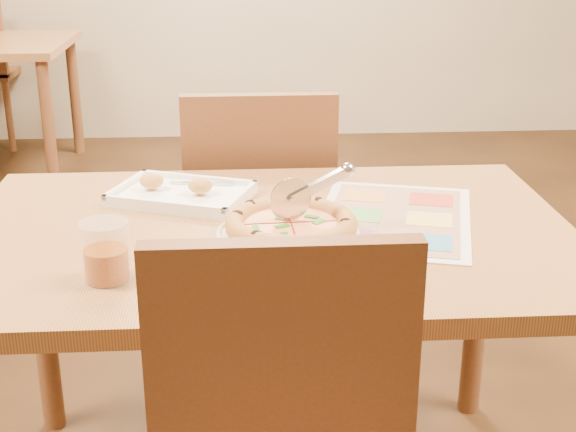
{
  "coord_description": "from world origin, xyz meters",
  "views": [
    {
      "loc": [
        -0.06,
        -1.58,
        1.34
      ],
      "look_at": [
        0.04,
        -0.06,
        0.77
      ],
      "focal_mm": 50.0,
      "sensor_mm": 36.0,
      "label": 1
    }
  ],
  "objects": [
    {
      "name": "dining_table",
      "position": [
        0.0,
        0.0,
        0.63
      ],
      "size": [
        1.3,
        0.85,
        0.72
      ],
      "color": "#9F6A3F",
      "rests_on": "ground"
    },
    {
      "name": "chair_far",
      "position": [
        -0.0,
        0.6,
        0.57
      ],
      "size": [
        0.42,
        0.42,
        0.47
      ],
      "rotation": [
        0.0,
        0.0,
        3.14
      ],
      "color": "brown",
      "rests_on": "ground"
    },
    {
      "name": "plate",
      "position": [
        0.04,
        -0.06,
        0.73
      ],
      "size": [
        0.32,
        0.32,
        0.02
      ],
      "primitive_type": "cylinder",
      "rotation": [
        0.0,
        0.0,
        0.11
      ],
      "color": "white",
      "rests_on": "dining_table"
    },
    {
      "name": "pizza",
      "position": [
        0.04,
        -0.05,
        0.75
      ],
      "size": [
        0.27,
        0.27,
        0.04
      ],
      "rotation": [
        0.0,
        0.0,
        0.05
      ],
      "color": "#C08441",
      "rests_on": "plate"
    },
    {
      "name": "pizza_cutter",
      "position": [
        0.08,
        -0.03,
        0.81
      ],
      "size": [
        0.17,
        0.07,
        0.1
      ],
      "rotation": [
        0.0,
        0.0,
        0.33
      ],
      "color": "silver",
      "rests_on": "pizza"
    },
    {
      "name": "appetizer_tray",
      "position": [
        -0.19,
        0.2,
        0.73
      ],
      "size": [
        0.36,
        0.3,
        0.06
      ],
      "rotation": [
        0.0,
        0.0,
        -0.36
      ],
      "color": "white",
      "rests_on": "dining_table"
    },
    {
      "name": "glass_tumbler",
      "position": [
        -0.3,
        -0.24,
        0.77
      ],
      "size": [
        0.09,
        0.09,
        0.11
      ],
      "rotation": [
        0.0,
        0.0,
        -0.14
      ],
      "color": "#8A3E0A",
      "rests_on": "dining_table"
    },
    {
      "name": "menu",
      "position": [
        0.28,
        0.04,
        0.72
      ],
      "size": [
        0.43,
        0.53,
        0.0
      ],
      "primitive_type": "cube",
      "rotation": [
        0.0,
        0.0,
        -0.26
      ],
      "color": "silver",
      "rests_on": "dining_table"
    }
  ]
}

